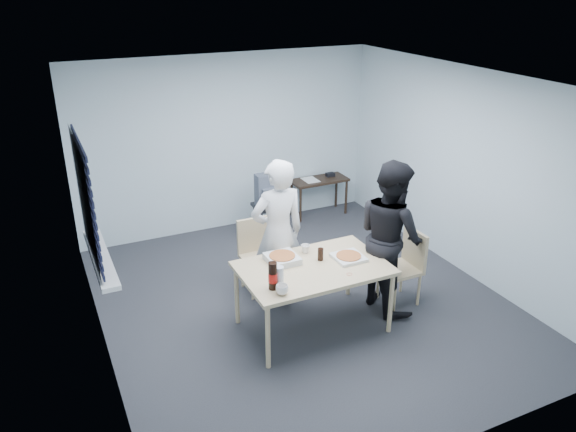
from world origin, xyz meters
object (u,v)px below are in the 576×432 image
stool (268,212)px  backpack (268,190)px  chair_right (406,262)px  soda_bottle (273,276)px  person_black (390,236)px  mug_a (282,290)px  mug_b (305,249)px  person_white (278,234)px  chair_far (257,250)px  dining_table (313,271)px  side_table (319,184)px

stool → backpack: (0.00, -0.01, 0.34)m
chair_right → soda_bottle: 1.88m
chair_right → person_black: 0.45m
mug_a → mug_b: size_ratio=1.23×
person_black → stool: bearing=13.8°
person_white → soda_bottle: (-0.45, -0.88, 0.01)m
soda_bottle → stool: bearing=67.9°
chair_far → person_white: size_ratio=0.50×
dining_table → chair_right: bearing=1.7°
mug_a → mug_b: (0.60, 0.68, -0.00)m
person_black → dining_table: bearing=93.4°
person_white → mug_b: bearing=120.6°
person_white → person_black: 1.27m
side_table → dining_table: bearing=-119.3°
person_black → stool: person_black is taller
dining_table → person_black: size_ratio=0.88×
mug_b → chair_far: bearing=110.6°
backpack → soda_bottle: 2.71m
soda_bottle → side_table: bearing=54.7°
soda_bottle → dining_table: bearing=22.2°
side_table → stool: size_ratio=1.69×
dining_table → backpack: 2.32m
chair_right → mug_a: 1.84m
person_white → soda_bottle: size_ratio=6.15×
stool → mug_a: size_ratio=4.35×
chair_right → stool: (-0.79, 2.25, -0.09)m
person_white → stool: 1.80m
mug_a → side_table: bearing=56.3°
stool → person_white: bearing=-109.3°
backpack → soda_bottle: (-1.02, -2.51, 0.13)m
soda_bottle → backpack: bearing=67.8°
chair_far → mug_a: size_ratio=7.24×
side_table → backpack: backpack is taller
dining_table → chair_far: chair_far is taller
side_table → stool: 1.21m
side_table → mug_b: size_ratio=9.03×
backpack → soda_bottle: bearing=-128.9°
chair_right → mug_b: chair_right is taller
person_white → stool: size_ratio=3.31×
person_white → stool: person_white is taller
side_table → mug_a: (-2.09, -3.14, 0.28)m
chair_right → side_table: 2.76m
person_black → backpack: bearing=13.9°
chair_far → mug_b: chair_far is taller
side_table → mug_a: bearing=-123.7°
person_white → backpack: 1.73m
chair_right → backpack: bearing=109.5°
chair_far → backpack: bearing=61.1°
dining_table → backpack: size_ratio=3.30×
dining_table → mug_b: 0.35m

